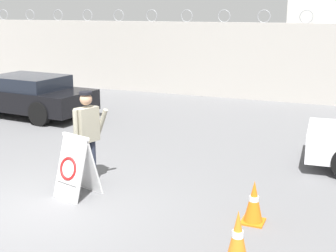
{
  "coord_description": "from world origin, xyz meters",
  "views": [
    {
      "loc": [
        4.89,
        -5.96,
        3.29
      ],
      "look_at": [
        1.78,
        1.49,
        1.26
      ],
      "focal_mm": 50.0,
      "sensor_mm": 36.0,
      "label": 1
    }
  ],
  "objects_px": {
    "traffic_cone_near": "(254,202)",
    "traffic_cone_far": "(238,238)",
    "parked_car_front_coupe": "(25,95)",
    "barricade_sign": "(75,166)",
    "security_guard": "(88,133)"
  },
  "relations": [
    {
      "from": "barricade_sign",
      "to": "security_guard",
      "type": "relative_size",
      "value": 0.63
    },
    {
      "from": "barricade_sign",
      "to": "traffic_cone_far",
      "type": "relative_size",
      "value": 1.45
    },
    {
      "from": "traffic_cone_near",
      "to": "parked_car_front_coupe",
      "type": "distance_m",
      "value": 9.68
    },
    {
      "from": "traffic_cone_near",
      "to": "traffic_cone_far",
      "type": "height_order",
      "value": "traffic_cone_far"
    },
    {
      "from": "barricade_sign",
      "to": "traffic_cone_far",
      "type": "height_order",
      "value": "barricade_sign"
    },
    {
      "from": "parked_car_front_coupe",
      "to": "barricade_sign",
      "type": "bearing_deg",
      "value": 140.89
    },
    {
      "from": "traffic_cone_near",
      "to": "traffic_cone_far",
      "type": "relative_size",
      "value": 0.9
    },
    {
      "from": "barricade_sign",
      "to": "security_guard",
      "type": "xyz_separation_m",
      "value": [
        -0.11,
        0.62,
        0.45
      ]
    },
    {
      "from": "traffic_cone_far",
      "to": "parked_car_front_coupe",
      "type": "bearing_deg",
      "value": 143.72
    },
    {
      "from": "security_guard",
      "to": "parked_car_front_coupe",
      "type": "height_order",
      "value": "security_guard"
    },
    {
      "from": "traffic_cone_near",
      "to": "traffic_cone_far",
      "type": "distance_m",
      "value": 1.35
    },
    {
      "from": "security_guard",
      "to": "traffic_cone_near",
      "type": "xyz_separation_m",
      "value": [
        3.29,
        -0.46,
        -0.67
      ]
    },
    {
      "from": "security_guard",
      "to": "barricade_sign",
      "type": "bearing_deg",
      "value": -153.11
    },
    {
      "from": "security_guard",
      "to": "traffic_cone_near",
      "type": "distance_m",
      "value": 3.39
    },
    {
      "from": "barricade_sign",
      "to": "traffic_cone_far",
      "type": "xyz_separation_m",
      "value": [
        3.27,
        -1.19,
        -0.18
      ]
    }
  ]
}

